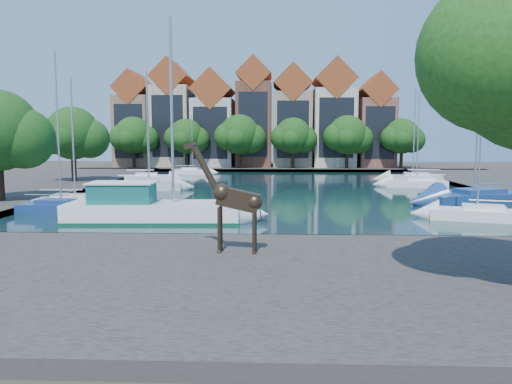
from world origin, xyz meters
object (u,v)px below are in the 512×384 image
sailboat_left_a (75,201)px  giraffe_statue (232,199)px  sailboat_right_a (477,212)px  motorsailer (147,206)px

sailboat_left_a → giraffe_statue: bearing=-49.7°
sailboat_right_a → giraffe_statue: bearing=-142.6°
giraffe_statue → sailboat_left_a: bearing=130.3°
motorsailer → sailboat_right_a: size_ratio=1.31×
giraffe_statue → motorsailer: (-6.06, 9.66, -1.71)m
motorsailer → sailboat_left_a: bearing=141.4°
motorsailer → sailboat_left_a: (-6.65, 5.30, -0.37)m
motorsailer → sailboat_left_a: 8.51m
motorsailer → sailboat_right_a: (20.35, 1.27, -0.41)m
giraffe_statue → motorsailer: bearing=122.1°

